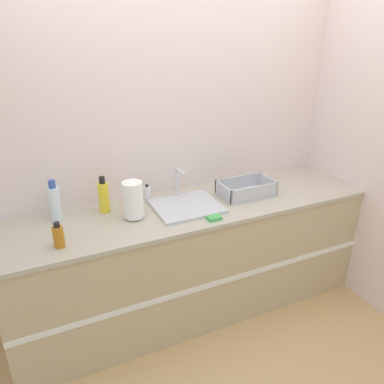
# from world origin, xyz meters

# --- Properties ---
(ground_plane) EXTENTS (12.00, 12.00, 0.00)m
(ground_plane) POSITION_xyz_m (0.00, 0.00, 0.00)
(ground_plane) COLOR tan
(wall_back) EXTENTS (4.99, 0.06, 2.60)m
(wall_back) POSITION_xyz_m (0.00, 0.67, 1.30)
(wall_back) COLOR silver
(wall_back) RESTS_ON ground_plane
(wall_right) EXTENTS (0.06, 2.64, 2.60)m
(wall_right) POSITION_xyz_m (1.33, 0.32, 1.30)
(wall_right) COLOR silver
(wall_right) RESTS_ON ground_plane
(counter_cabinet) EXTENTS (2.62, 0.67, 0.89)m
(counter_cabinet) POSITION_xyz_m (0.00, 0.32, 0.44)
(counter_cabinet) COLOR tan
(counter_cabinet) RESTS_ON ground_plane
(sink) EXTENTS (0.45, 0.40, 0.24)m
(sink) POSITION_xyz_m (-0.05, 0.32, 0.91)
(sink) COLOR silver
(sink) RESTS_ON counter_cabinet
(paper_towel_roll) EXTENTS (0.13, 0.13, 0.25)m
(paper_towel_roll) POSITION_xyz_m (-0.43, 0.31, 1.02)
(paper_towel_roll) COLOR #4C4C51
(paper_towel_roll) RESTS_ON counter_cabinet
(dish_rack) EXTENTS (0.40, 0.24, 0.11)m
(dish_rack) POSITION_xyz_m (0.44, 0.32, 0.93)
(dish_rack) COLOR #B7BABF
(dish_rack) RESTS_ON counter_cabinet
(bottle_yellow) EXTENTS (0.07, 0.07, 0.25)m
(bottle_yellow) POSITION_xyz_m (-0.58, 0.49, 1.00)
(bottle_yellow) COLOR yellow
(bottle_yellow) RESTS_ON counter_cabinet
(bottle_amber) EXTENTS (0.06, 0.06, 0.16)m
(bottle_amber) POSITION_xyz_m (-0.92, 0.15, 0.96)
(bottle_amber) COLOR #B26B19
(bottle_amber) RESTS_ON counter_cabinet
(bottle_clear) EXTENTS (0.08, 0.08, 0.27)m
(bottle_clear) POSITION_xyz_m (-0.89, 0.50, 1.01)
(bottle_clear) COLOR silver
(bottle_clear) RESTS_ON counter_cabinet
(soap_dispenser) EXTENTS (0.05, 0.05, 0.12)m
(soap_dispenser) POSITION_xyz_m (-0.26, 0.54, 0.94)
(soap_dispenser) COLOR silver
(soap_dispenser) RESTS_ON counter_cabinet
(sponge) EXTENTS (0.09, 0.06, 0.02)m
(sponge) POSITION_xyz_m (0.04, 0.07, 0.90)
(sponge) COLOR #4CB259
(sponge) RESTS_ON counter_cabinet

